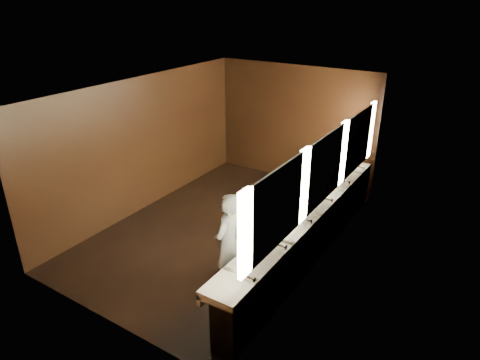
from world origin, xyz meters
name	(u,v)px	position (x,y,z in m)	size (l,w,h in m)	color
floor	(224,229)	(0.00, 0.00, 0.00)	(6.00, 6.00, 0.00)	black
ceiling	(222,88)	(0.00, 0.00, 2.80)	(4.00, 6.00, 0.02)	#2D2D2B
wall_back	(294,124)	(0.00, 3.00, 1.40)	(4.00, 0.02, 2.80)	black
wall_front	(93,236)	(0.00, -3.00, 1.40)	(4.00, 0.02, 2.80)	black
wall_left	(144,145)	(-2.00, 0.00, 1.40)	(0.02, 6.00, 2.80)	black
wall_right	(324,189)	(2.00, 0.00, 1.40)	(0.02, 6.00, 2.80)	black
sink_counter	(309,233)	(1.79, 0.00, 0.50)	(0.55, 5.40, 1.01)	black
mirror_band	(325,168)	(1.98, 0.00, 1.75)	(0.06, 5.03, 1.15)	#FCEDBD
person	(228,243)	(1.09, -1.45, 0.82)	(0.60, 0.39, 1.65)	#99BEE5
trash_bin	(282,257)	(1.58, -0.58, 0.25)	(0.32, 0.32, 0.50)	black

